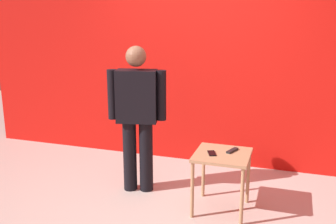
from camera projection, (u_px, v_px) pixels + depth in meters
ground_plane at (162, 215)px, 3.89m from camera, size 12.00×12.00×0.00m
back_wall_red at (202, 55)px, 5.01m from camera, size 6.34×0.12×2.85m
standing_person at (137, 112)px, 4.24m from camera, size 0.64×0.31×1.62m
side_table at (222, 162)px, 3.88m from camera, size 0.54×0.54×0.61m
cell_phone at (212, 153)px, 3.85m from camera, size 0.12×0.16×0.01m
tv_remote at (232, 150)px, 3.91m from camera, size 0.10×0.17×0.02m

